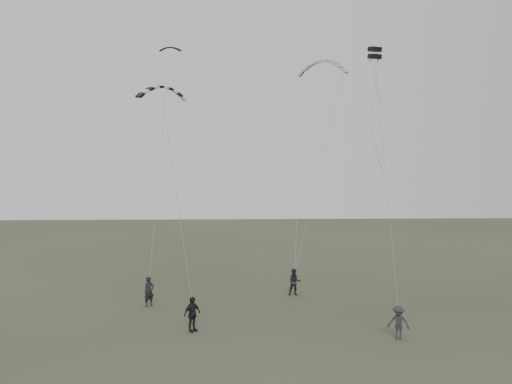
{
  "coord_description": "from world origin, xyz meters",
  "views": [
    {
      "loc": [
        -0.18,
        -27.48,
        8.73
      ],
      "look_at": [
        1.31,
        5.74,
        7.57
      ],
      "focal_mm": 35.0,
      "sensor_mm": 36.0,
      "label": 1
    }
  ],
  "objects_px": {
    "flyer_far": "(399,322)",
    "kite_pale_large": "(322,61)",
    "kite_dark_small": "(170,47)",
    "kite_box": "(375,53)",
    "flyer_center": "(192,314)",
    "kite_striped": "(162,87)",
    "flyer_right": "(295,282)",
    "flyer_left": "(149,291)"
  },
  "relations": [
    {
      "from": "kite_pale_large",
      "to": "kite_striped",
      "type": "relative_size",
      "value": 1.32
    },
    {
      "from": "kite_striped",
      "to": "kite_dark_small",
      "type": "bearing_deg",
      "value": 66.28
    },
    {
      "from": "kite_box",
      "to": "kite_dark_small",
      "type": "bearing_deg",
      "value": 126.24
    },
    {
      "from": "kite_pale_large",
      "to": "kite_striped",
      "type": "distance_m",
      "value": 15.8
    },
    {
      "from": "flyer_center",
      "to": "kite_pale_large",
      "type": "relative_size",
      "value": 0.46
    },
    {
      "from": "flyer_center",
      "to": "flyer_left",
      "type": "bearing_deg",
      "value": 76.54
    },
    {
      "from": "flyer_center",
      "to": "kite_box",
      "type": "relative_size",
      "value": 2.74
    },
    {
      "from": "flyer_left",
      "to": "flyer_center",
      "type": "xyz_separation_m",
      "value": [
        3.3,
        -5.48,
        -0.01
      ]
    },
    {
      "from": "flyer_right",
      "to": "kite_dark_small",
      "type": "xyz_separation_m",
      "value": [
        -9.24,
        3.12,
        17.49
      ]
    },
    {
      "from": "flyer_right",
      "to": "kite_pale_large",
      "type": "bearing_deg",
      "value": 63.16
    },
    {
      "from": "flyer_right",
      "to": "kite_dark_small",
      "type": "relative_size",
      "value": 1.18
    },
    {
      "from": "flyer_left",
      "to": "kite_pale_large",
      "type": "height_order",
      "value": "kite_pale_large"
    },
    {
      "from": "kite_dark_small",
      "to": "kite_pale_large",
      "type": "xyz_separation_m",
      "value": [
        12.29,
        3.2,
        -0.21
      ]
    },
    {
      "from": "kite_dark_small",
      "to": "kite_pale_large",
      "type": "relative_size",
      "value": 0.39
    },
    {
      "from": "kite_dark_small",
      "to": "kite_pale_large",
      "type": "distance_m",
      "value": 12.7
    },
    {
      "from": "flyer_right",
      "to": "kite_box",
      "type": "relative_size",
      "value": 2.73
    },
    {
      "from": "kite_striped",
      "to": "flyer_right",
      "type": "bearing_deg",
      "value": -6.72
    },
    {
      "from": "flyer_right",
      "to": "flyer_center",
      "type": "height_order",
      "value": "flyer_center"
    },
    {
      "from": "kite_dark_small",
      "to": "kite_striped",
      "type": "relative_size",
      "value": 0.51
    },
    {
      "from": "flyer_far",
      "to": "flyer_left",
      "type": "bearing_deg",
      "value": 179.86
    },
    {
      "from": "flyer_left",
      "to": "kite_pale_large",
      "type": "xyz_separation_m",
      "value": [
        13.06,
        8.83,
        17.27
      ]
    },
    {
      "from": "flyer_left",
      "to": "flyer_far",
      "type": "relative_size",
      "value": 1.1
    },
    {
      "from": "kite_pale_large",
      "to": "kite_striped",
      "type": "xyz_separation_m",
      "value": [
        -12.01,
        -9.5,
        -3.88
      ]
    },
    {
      "from": "flyer_left",
      "to": "kite_box",
      "type": "xyz_separation_m",
      "value": [
        14.32,
        -2.44,
        15.26
      ]
    },
    {
      "from": "kite_dark_small",
      "to": "kite_box",
      "type": "height_order",
      "value": "kite_dark_small"
    },
    {
      "from": "flyer_center",
      "to": "kite_box",
      "type": "distance_m",
      "value": 19.07
    },
    {
      "from": "flyer_left",
      "to": "kite_striped",
      "type": "bearing_deg",
      "value": -70.01
    },
    {
      "from": "flyer_center",
      "to": "kite_striped",
      "type": "relative_size",
      "value": 0.6
    },
    {
      "from": "flyer_right",
      "to": "kite_pale_large",
      "type": "relative_size",
      "value": 0.45
    },
    {
      "from": "flyer_center",
      "to": "kite_pale_large",
      "type": "distance_m",
      "value": 24.47
    },
    {
      "from": "flyer_right",
      "to": "kite_box",
      "type": "bearing_deg",
      "value": -50.01
    },
    {
      "from": "flyer_right",
      "to": "flyer_far",
      "type": "bearing_deg",
      "value": -67.09
    },
    {
      "from": "flyer_right",
      "to": "flyer_left",
      "type": "bearing_deg",
      "value": -166.9
    },
    {
      "from": "flyer_center",
      "to": "kite_dark_small",
      "type": "relative_size",
      "value": 1.18
    },
    {
      "from": "flyer_left",
      "to": "flyer_right",
      "type": "height_order",
      "value": "flyer_left"
    },
    {
      "from": "flyer_left",
      "to": "kite_box",
      "type": "height_order",
      "value": "kite_box"
    },
    {
      "from": "flyer_far",
      "to": "kite_pale_large",
      "type": "distance_m",
      "value": 23.71
    },
    {
      "from": "flyer_far",
      "to": "kite_dark_small",
      "type": "bearing_deg",
      "value": 163.19
    },
    {
      "from": "kite_dark_small",
      "to": "kite_box",
      "type": "relative_size",
      "value": 2.32
    },
    {
      "from": "flyer_far",
      "to": "kite_pale_large",
      "type": "height_order",
      "value": "kite_pale_large"
    },
    {
      "from": "flyer_center",
      "to": "flyer_far",
      "type": "distance_m",
      "value": 11.2
    },
    {
      "from": "flyer_right",
      "to": "kite_box",
      "type": "distance_m",
      "value": 16.63
    }
  ]
}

